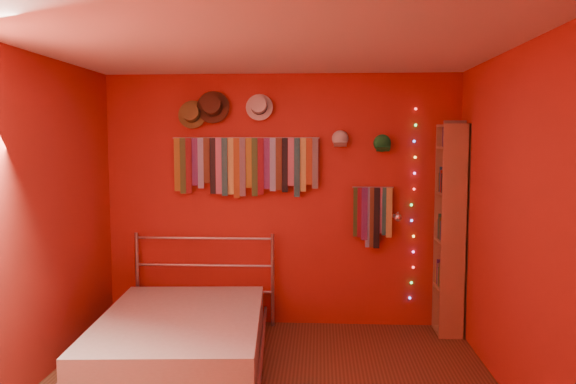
% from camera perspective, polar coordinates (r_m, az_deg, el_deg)
% --- Properties ---
extents(back_wall, '(3.50, 0.02, 2.50)m').
position_cam_1_polar(back_wall, '(5.59, -0.68, -0.87)').
color(back_wall, maroon).
rests_on(back_wall, ground).
extents(right_wall, '(0.02, 3.50, 2.50)m').
position_cam_1_polar(right_wall, '(4.08, 22.84, -3.57)').
color(right_wall, maroon).
rests_on(right_wall, ground).
extents(left_wall, '(0.02, 3.50, 2.50)m').
position_cam_1_polar(left_wall, '(4.40, -25.84, -3.08)').
color(left_wall, maroon).
rests_on(left_wall, ground).
extents(ceiling, '(3.50, 3.50, 0.02)m').
position_cam_1_polar(ceiling, '(3.87, -2.55, 14.96)').
color(ceiling, white).
rests_on(ceiling, back_wall).
extents(tie_rack, '(1.45, 0.03, 0.60)m').
position_cam_1_polar(tie_rack, '(5.54, -4.38, 2.88)').
color(tie_rack, '#B0B0B5').
rests_on(tie_rack, back_wall).
extents(small_tie_rack, '(0.40, 0.03, 0.61)m').
position_cam_1_polar(small_tie_rack, '(5.55, 8.58, -2.16)').
color(small_tie_rack, '#B0B0B5').
rests_on(small_tie_rack, back_wall).
extents(fedora_olive, '(0.28, 0.15, 0.28)m').
position_cam_1_polar(fedora_olive, '(5.60, -9.78, 7.86)').
color(fedora_olive, brown).
rests_on(fedora_olive, back_wall).
extents(fedora_brown, '(0.32, 0.17, 0.32)m').
position_cam_1_polar(fedora_brown, '(5.56, -7.71, 8.66)').
color(fedora_brown, '#422517').
rests_on(fedora_brown, back_wall).
extents(fedora_white, '(0.26, 0.14, 0.26)m').
position_cam_1_polar(fedora_white, '(5.50, -2.97, 8.69)').
color(fedora_white, silver).
rests_on(fedora_white, back_wall).
extents(cap_white, '(0.17, 0.21, 0.17)m').
position_cam_1_polar(cap_white, '(5.50, 5.31, 5.41)').
color(cap_white, silver).
rests_on(cap_white, back_wall).
extents(cap_green, '(0.17, 0.22, 0.17)m').
position_cam_1_polar(cap_green, '(5.53, 9.55, 4.90)').
color(cap_green, '#1B7C30').
rests_on(cap_green, back_wall).
extents(fairy_lights, '(0.05, 0.02, 1.89)m').
position_cam_1_polar(fairy_lights, '(5.62, 12.61, -1.29)').
color(fairy_lights, '#FF3333').
rests_on(fairy_lights, back_wall).
extents(reading_lamp, '(0.07, 0.32, 0.09)m').
position_cam_1_polar(reading_lamp, '(5.40, 11.06, -2.52)').
color(reading_lamp, '#B0B0B5').
rests_on(reading_lamp, back_wall).
extents(bookshelf, '(0.25, 0.34, 2.00)m').
position_cam_1_polar(bookshelf, '(5.54, 16.55, -3.58)').
color(bookshelf, '#B0734F').
rests_on(bookshelf, ground).
extents(bed, '(1.53, 1.97, 0.93)m').
position_cam_1_polar(bed, '(4.90, -10.83, -14.27)').
color(bed, '#B0B0B5').
rests_on(bed, ground).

